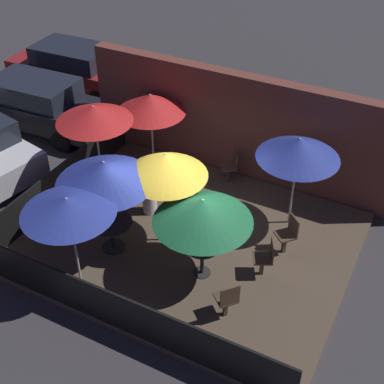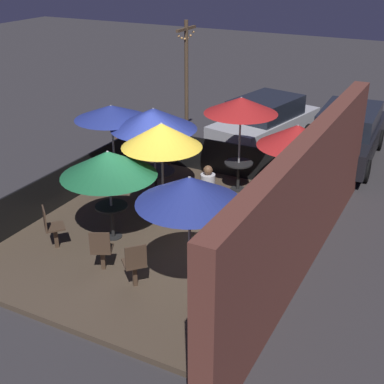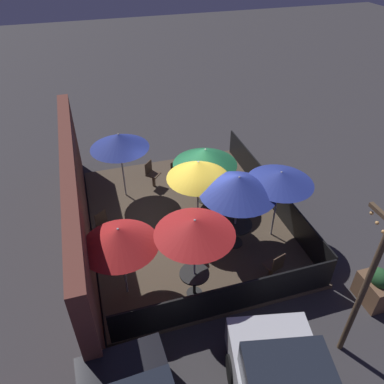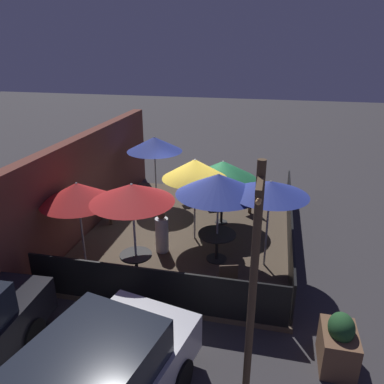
% 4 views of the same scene
% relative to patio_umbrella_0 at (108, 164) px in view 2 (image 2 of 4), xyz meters
% --- Properties ---
extents(ground_plane, '(60.00, 60.00, 0.00)m').
position_rel_patio_umbrella_0_xyz_m(ground_plane, '(-0.75, 0.83, -1.86)').
color(ground_plane, '#383538').
extents(patio_deck, '(7.28, 5.85, 0.12)m').
position_rel_patio_umbrella_0_xyz_m(patio_deck, '(-0.75, 0.83, -1.80)').
color(patio_deck, brown).
rests_on(patio_deck, ground_plane).
extents(building_wall, '(8.88, 0.36, 2.91)m').
position_rel_patio_umbrella_0_xyz_m(building_wall, '(-0.75, 3.99, -0.40)').
color(building_wall, brown).
rests_on(building_wall, ground_plane).
extents(fence_front, '(7.08, 0.05, 0.95)m').
position_rel_patio_umbrella_0_xyz_m(fence_front, '(-0.75, -2.05, -1.26)').
color(fence_front, black).
rests_on(fence_front, patio_deck).
extents(fence_side_left, '(0.05, 5.65, 0.95)m').
position_rel_patio_umbrella_0_xyz_m(fence_side_left, '(-4.35, 0.83, -1.26)').
color(fence_side_left, black).
rests_on(fence_side_left, patio_deck).
extents(patio_umbrella_0, '(2.04, 2.04, 2.01)m').
position_rel_patio_umbrella_0_xyz_m(patio_umbrella_0, '(0.00, 0.00, 0.00)').
color(patio_umbrella_0, '#B2B2B7').
rests_on(patio_umbrella_0, patio_deck).
extents(patio_umbrella_1, '(1.84, 1.84, 2.48)m').
position_rel_patio_umbrella_0_xyz_m(patio_umbrella_1, '(-3.58, 1.45, 0.53)').
color(patio_umbrella_1, '#B2B2B7').
rests_on(patio_umbrella_1, patio_deck).
extents(patio_umbrella_2, '(2.09, 2.09, 2.35)m').
position_rel_patio_umbrella_0_xyz_m(patio_umbrella_2, '(-2.16, -0.20, 0.35)').
color(patio_umbrella_2, '#B2B2B7').
rests_on(patio_umbrella_2, patio_deck).
extents(patio_umbrella_3, '(1.79, 1.79, 2.37)m').
position_rel_patio_umbrella_0_xyz_m(patio_umbrella_3, '(-1.17, 0.60, 0.36)').
color(patio_umbrella_3, '#B2B2B7').
rests_on(patio_umbrella_3, patio_deck).
extents(patio_umbrella_4, '(1.86, 1.86, 2.35)m').
position_rel_patio_umbrella_0_xyz_m(patio_umbrella_4, '(1.10, 2.48, 0.36)').
color(patio_umbrella_4, '#B2B2B7').
rests_on(patio_umbrella_4, patio_deck).
extents(patio_umbrella_5, '(1.85, 1.85, 2.26)m').
position_rel_patio_umbrella_0_xyz_m(patio_umbrella_5, '(-2.15, -1.42, 0.34)').
color(patio_umbrella_5, '#B2B2B7').
rests_on(patio_umbrella_5, patio_deck).
extents(patio_umbrella_6, '(1.83, 1.83, 2.17)m').
position_rel_patio_umbrella_0_xyz_m(patio_umbrella_6, '(-3.03, 3.08, 0.18)').
color(patio_umbrella_6, '#B2B2B7').
rests_on(patio_umbrella_6, patio_deck).
extents(dining_table_0, '(0.70, 0.70, 0.77)m').
position_rel_patio_umbrella_0_xyz_m(dining_table_0, '(0.00, 0.00, -1.14)').
color(dining_table_0, black).
rests_on(dining_table_0, patio_deck).
extents(dining_table_1, '(0.74, 0.74, 0.76)m').
position_rel_patio_umbrella_0_xyz_m(dining_table_1, '(-3.58, 1.45, -1.15)').
color(dining_table_1, black).
rests_on(dining_table_1, patio_deck).
extents(dining_table_2, '(0.97, 0.97, 0.75)m').
position_rel_patio_umbrella_0_xyz_m(dining_table_2, '(-2.16, -0.20, -1.14)').
color(dining_table_2, black).
rests_on(dining_table_2, patio_deck).
extents(patio_chair_0, '(0.56, 0.56, 0.95)m').
position_rel_patio_umbrella_0_xyz_m(patio_chair_0, '(0.97, -0.86, -1.22)').
color(patio_chair_0, '#4C3828').
rests_on(patio_chair_0, patio_deck).
extents(patio_chair_1, '(0.57, 0.57, 0.95)m').
position_rel_patio_umbrella_0_xyz_m(patio_chair_1, '(1.38, 1.48, -1.21)').
color(patio_chair_1, '#4C3828').
rests_on(patio_chair_1, patio_deck).
extents(patio_chair_2, '(0.50, 0.50, 0.91)m').
position_rel_patio_umbrella_0_xyz_m(patio_chair_2, '(-3.70, -0.67, -1.24)').
color(patio_chair_2, '#4C3828').
rests_on(patio_chair_2, patio_deck).
extents(patio_chair_3, '(0.54, 0.54, 0.92)m').
position_rel_patio_umbrella_0_xyz_m(patio_chair_3, '(1.20, 0.60, -1.24)').
color(patio_chair_3, '#4C3828').
rests_on(patio_chair_3, patio_deck).
extents(patio_chair_4, '(0.56, 0.56, 0.92)m').
position_rel_patio_umbrella_0_xyz_m(patio_chair_4, '(-0.84, 3.36, -1.24)').
color(patio_chair_4, '#4C3828').
rests_on(patio_chair_4, patio_deck).
extents(patron_0, '(0.47, 0.47, 1.19)m').
position_rel_patio_umbrella_0_xyz_m(patron_0, '(-2.07, 1.30, -1.20)').
color(patron_0, silver).
rests_on(patron_0, patio_deck).
extents(planter_box, '(0.86, 0.60, 1.08)m').
position_rel_patio_umbrella_0_xyz_m(planter_box, '(-4.99, -2.81, -1.38)').
color(planter_box, brown).
rests_on(planter_box, ground_plane).
extents(light_post, '(1.10, 0.12, 4.00)m').
position_rel_patio_umbrella_0_xyz_m(light_post, '(-5.89, -1.29, 0.37)').
color(light_post, brown).
rests_on(light_post, ground_plane).
extents(parked_car_0, '(4.40, 2.53, 1.62)m').
position_rel_patio_umbrella_0_xyz_m(parked_car_0, '(-7.26, 0.81, -1.01)').
color(parked_car_0, silver).
rests_on(parked_car_0, ground_plane).
extents(parked_car_1, '(4.65, 1.95, 1.62)m').
position_rel_patio_umbrella_0_xyz_m(parked_car_1, '(-7.31, 3.41, -1.01)').
color(parked_car_1, black).
rests_on(parked_car_1, ground_plane).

